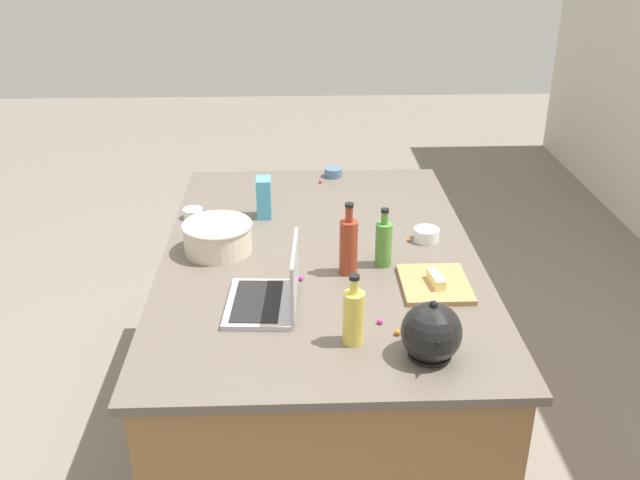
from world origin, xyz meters
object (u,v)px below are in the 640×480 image
(mixing_bowl_large, at_px, (218,236))
(candy_bag, at_px, (264,198))
(bottle_olive, at_px, (384,243))
(cutting_board, at_px, (435,284))
(ramekin_small, at_px, (333,172))
(laptop, at_px, (272,294))
(ramekin_wide, at_px, (193,213))
(bottle_soy, at_px, (349,245))
(kettle, at_px, (431,333))
(bottle_oil, at_px, (353,316))
(ramekin_medium, at_px, (426,235))
(butter_stick_left, at_px, (436,279))

(mixing_bowl_large, bearing_deg, candy_bag, 153.19)
(bottle_olive, height_order, cutting_board, bottle_olive)
(candy_bag, bearing_deg, ramekin_small, 145.91)
(mixing_bowl_large, bearing_deg, bottle_olive, 77.49)
(laptop, distance_m, ramekin_wide, 0.82)
(bottle_soy, relative_size, ramekin_small, 3.17)
(candy_bag, bearing_deg, bottle_soy, 31.50)
(bottle_olive, relative_size, ramekin_small, 2.63)
(kettle, xyz_separation_m, ramekin_wide, (-1.04, -0.82, -0.06))
(bottle_olive, bearing_deg, ramekin_small, -171.93)
(bottle_oil, distance_m, candy_bag, 1.01)
(laptop, relative_size, ramekin_medium, 3.21)
(kettle, xyz_separation_m, cutting_board, (-0.41, 0.09, -0.07))
(bottle_olive, relative_size, ramekin_medium, 2.22)
(laptop, height_order, candy_bag, laptop)
(ramekin_wide, bearing_deg, bottle_oil, 32.11)
(candy_bag, bearing_deg, mixing_bowl_large, -26.81)
(mixing_bowl_large, relative_size, ramekin_medium, 2.66)
(butter_stick_left, relative_size, ramekin_small, 1.29)
(kettle, height_order, ramekin_medium, kettle)
(butter_stick_left, height_order, candy_bag, candy_bag)
(laptop, distance_m, bottle_olive, 0.49)
(kettle, distance_m, ramekin_wide, 1.33)
(bottle_oil, bearing_deg, candy_bag, -162.75)
(bottle_oil, xyz_separation_m, kettle, (0.08, 0.22, -0.01))
(mixing_bowl_large, height_order, cutting_board, mixing_bowl_large)
(laptop, bearing_deg, bottle_olive, 125.12)
(mixing_bowl_large, xyz_separation_m, bottle_olive, (0.14, 0.61, 0.03))
(bottle_soy, height_order, ramekin_small, bottle_soy)
(laptop, bearing_deg, cutting_board, 101.33)
(cutting_board, height_order, ramekin_small, ramekin_small)
(laptop, bearing_deg, bottle_oil, 48.94)
(bottle_olive, bearing_deg, bottle_soy, -67.52)
(bottle_olive, bearing_deg, laptop, -54.88)
(bottle_soy, bearing_deg, ramekin_medium, 127.77)
(laptop, height_order, mixing_bowl_large, laptop)
(ramekin_small, bearing_deg, laptop, -12.48)
(candy_bag, bearing_deg, bottle_olive, 44.13)
(bottle_soy, height_order, kettle, bottle_soy)
(cutting_board, relative_size, ramekin_wide, 3.34)
(laptop, height_order, bottle_oil, bottle_oil)
(bottle_olive, height_order, bottle_soy, bottle_soy)
(bottle_soy, distance_m, ramekin_wide, 0.81)
(laptop, distance_m, ramekin_small, 1.24)
(ramekin_small, bearing_deg, mixing_bowl_large, -31.23)
(mixing_bowl_large, height_order, ramekin_wide, mixing_bowl_large)
(bottle_olive, bearing_deg, ramekin_wide, -121.29)
(bottle_oil, distance_m, cutting_board, 0.46)
(ramekin_small, height_order, ramekin_medium, ramekin_medium)
(kettle, bearing_deg, cutting_board, 167.52)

